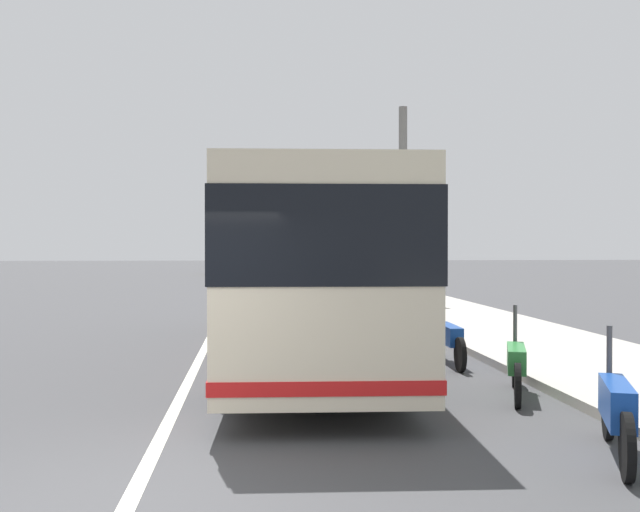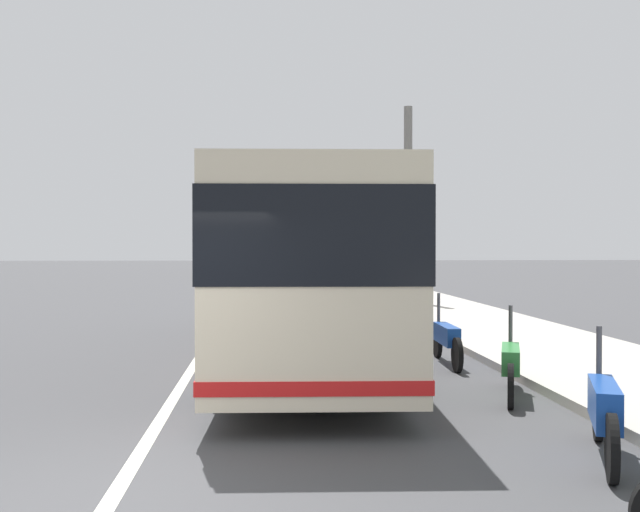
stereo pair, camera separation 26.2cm
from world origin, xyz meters
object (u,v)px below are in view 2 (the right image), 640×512
Objects in this scene: car_behind_bus at (229,265)px; motorcycle_angled at (446,339)px; coach_bus at (308,262)px; car_oncoming at (282,267)px; car_side_street at (278,265)px; utility_pole at (408,206)px; motorcycle_far_end at (511,365)px; motorcycle_by_tree at (604,412)px; car_ahead_same_lane at (294,273)px.

motorcycle_angled is at bearing 10.99° from car_behind_bus.
coach_bus is at bearing 8.02° from car_behind_bus.
motorcycle_angled is 0.53× the size of car_behind_bus.
car_side_street is at bearing -2.64° from car_oncoming.
utility_pole reaches higher than car_behind_bus.
motorcycle_far_end is at bearing -143.67° from coach_bus.
motorcycle_by_tree is at bearing -174.99° from car_side_street.
motorcycle_angled is (5.80, 0.11, -0.01)m from motorcycle_by_tree.
car_ahead_same_lane is 14.68m from utility_pole.
motorcycle_far_end is (-3.94, -2.63, -1.37)m from coach_bus.
motorcycle_angled is at bearing -112.02° from coach_bus.
car_ahead_same_lane is 0.88× the size of car_side_street.
coach_bus is 6.26× the size of motorcycle_by_tree.
car_behind_bus is (-0.42, 3.94, -0.02)m from car_side_street.
utility_pole is at bearing -17.18° from coach_bus.
car_behind_bus is at bearing 7.56° from coach_bus.
motorcycle_angled is 27.30m from car_ahead_same_lane.
car_oncoming is 0.60× the size of utility_pole.
utility_pole is at bearing -174.81° from car_oncoming.
car_oncoming is at bearing 22.22° from motorcycle_far_end.
car_behind_bus reaches higher than motorcycle_by_tree.
car_behind_bus is (44.51, 6.21, 0.23)m from motorcycle_angled.
car_oncoming reaches higher than car_behind_bus.
car_side_street is at bearing 99.14° from car_behind_bus.
car_ahead_same_lane is at bearing 178.01° from car_oncoming.
car_oncoming is 6.70m from car_side_street.
car_behind_bus is (43.39, 3.77, -1.13)m from coach_bus.
car_behind_bus reaches higher than motorcycle_angled.
car_side_street is at bearing 23.58° from motorcycle_by_tree.
car_ahead_same_lane is at bearing 17.67° from car_behind_bus.
car_oncoming is 0.92× the size of car_side_street.
motorcycle_by_tree is 1.01× the size of motorcycle_far_end.
car_oncoming is at bearing 5.02° from motorcycle_angled.
car_side_street is 32.02m from utility_pole.
coach_bus is 43.83m from car_side_street.
motorcycle_far_end is 2.83m from motorcycle_angled.
utility_pole reaches higher than motorcycle_angled.
utility_pole is (-31.60, -4.22, 2.92)m from car_side_street.
car_behind_bus is at bearing 29.15° from car_oncoming.
coach_bus is at bearing 41.14° from motorcycle_by_tree.
utility_pole is (-24.91, -4.05, 2.90)m from car_oncoming.
motorcycle_by_tree is 0.90× the size of motorcycle_angled.
utility_pole is at bearing 12.81° from motorcycle_far_end.
coach_bus is at bearing 160.23° from utility_pole.
car_side_street reaches higher than motorcycle_by_tree.
utility_pole is at bearing 17.71° from car_behind_bus.
motorcycle_by_tree reaches higher than motorcycle_far_end.
car_oncoming is at bearing 36.26° from car_behind_bus.
utility_pole is at bearing -170.08° from car_side_street.
car_oncoming is 1.05× the size of car_ahead_same_lane.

